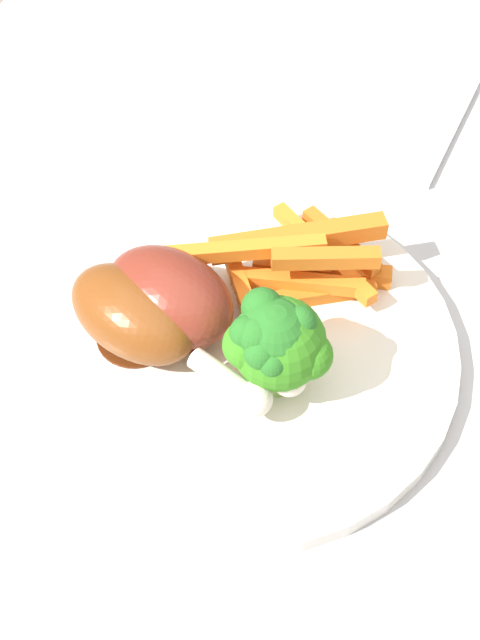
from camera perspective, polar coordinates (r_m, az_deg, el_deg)
name	(u,v)px	position (r m, az deg, el deg)	size (l,w,h in m)	color
dining_table	(289,516)	(0.59, 3.24, -12.80)	(0.97, 0.71, 0.74)	#B7B7BC
dinner_plate	(240,348)	(0.50, 0.00, -1.84)	(0.25, 0.25, 0.01)	white
broccoli_floret_front	(271,337)	(0.44, 2.08, -1.16)	(0.05, 0.04, 0.06)	#74B15F
broccoli_floret_middle	(280,345)	(0.45, 2.63, -1.63)	(0.05, 0.06, 0.06)	#7EAE4C
carrot_fries_pile	(298,266)	(0.51, 3.89, 3.61)	(0.13, 0.14, 0.04)	orange
chicken_drumstick_near	(140,319)	(0.48, -6.64, 0.10)	(0.08, 0.14, 0.04)	#52230D
chicken_drumstick_far	(176,300)	(0.48, -4.29, 1.30)	(0.08, 0.14, 0.05)	#531911
fork	(460,105)	(0.68, 14.37, 13.64)	(0.19, 0.01, 0.01)	silver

